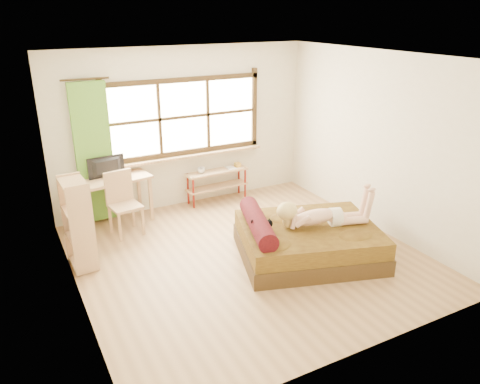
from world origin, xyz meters
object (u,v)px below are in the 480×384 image
woman (322,206)px  desk (110,185)px  pipe_shelf (218,178)px  bookshelf (78,223)px  bed (305,240)px  chair (122,199)px  kitten (260,226)px

woman → desk: 3.31m
woman → pipe_shelf: (-0.38, 2.51, -0.33)m
desk → bookshelf: bearing=-129.6°
bed → bookshelf: size_ratio=1.81×
bed → chair: size_ratio=2.29×
bed → chair: chair is taller
woman → chair: 3.00m
bed → kitten: bed is taller
kitten → bookshelf: bookshelf is taller
bed → desk: bearing=149.5°
chair → desk: bearing=95.4°
kitten → desk: desk is taller
woman → kitten: 0.90m
bed → desk: size_ratio=1.70×
woman → kitten: bearing=-172.4°
desk → bookshelf: size_ratio=1.06×
chair → bookshelf: (-0.78, -0.76, 0.08)m
desk → pipe_shelf: size_ratio=1.14×
bookshelf → pipe_shelf: bearing=22.8°
kitten → bookshelf: 2.38m
woman → chair: size_ratio=1.34×
pipe_shelf → bookshelf: bearing=-157.0°
bed → pipe_shelf: bed is taller
kitten → pipe_shelf: size_ratio=0.24×
kitten → desk: 2.65m
woman → bed: bearing=179.2°
bed → kitten: bearing=-169.9°
woman → chair: bearing=154.8°
bed → bookshelf: (-2.79, 1.20, 0.37)m
woman → kitten: woman is taller
kitten → desk: size_ratio=0.21×
woman → pipe_shelf: woman is taller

